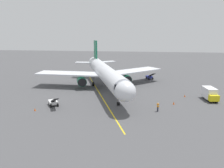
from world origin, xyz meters
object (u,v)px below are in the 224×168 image
ground_crew_marshaller (158,107)px  safety_cone_nose_left (185,96)px  belt_loader_portside (150,77)px  safety_cone_wing_port (174,103)px  airplane (105,73)px  safety_cone_nose_right (35,109)px  box_truck_near_nose (210,94)px  belt_loader_starboard_side (53,102)px

ground_crew_marshaller → safety_cone_nose_left: ground_crew_marshaller is taller
belt_loader_portside → safety_cone_nose_left: (-7.17, 17.85, -0.44)m
belt_loader_portside → safety_cone_wing_port: bearing=99.8°
belt_loader_portside → safety_cone_wing_port: (-4.04, 23.43, -0.44)m
airplane → safety_cone_wing_port: bearing=145.5°
belt_loader_portside → safety_cone_wing_port: belt_loader_portside is taller
belt_loader_portside → safety_cone_nose_right: (21.34, 30.66, -0.44)m
safety_cone_nose_left → box_truck_near_nose: bearing=160.2°
ground_crew_marshaller → safety_cone_nose_left: size_ratio=3.11×
ground_crew_marshaller → belt_loader_starboard_side: belt_loader_starboard_side is taller
box_truck_near_nose → belt_loader_starboard_side: bearing=14.3°
ground_crew_marshaller → safety_cone_nose_left: 11.96m
ground_crew_marshaller → belt_loader_portside: bearing=-88.7°
box_truck_near_nose → belt_loader_starboard_side: box_truck_near_nose is taller
box_truck_near_nose → safety_cone_wing_port: 8.78m
airplane → safety_cone_nose_left: 19.89m
box_truck_near_nose → airplane: bearing=-16.3°
belt_loader_starboard_side → belt_loader_portside: bearing=-124.9°
airplane → safety_cone_nose_left: size_ratio=70.57×
airplane → safety_cone_nose_right: size_ratio=70.57×
box_truck_near_nose → safety_cone_nose_right: bearing=18.5°
ground_crew_marshaller → belt_loader_starboard_side: (19.83, -0.39, -0.17)m
airplane → ground_crew_marshaller: bearing=129.0°
airplane → box_truck_near_nose: size_ratio=8.05×
safety_cone_wing_port → safety_cone_nose_right: bearing=15.9°
belt_loader_starboard_side → safety_cone_nose_left: bearing=-160.0°
airplane → safety_cone_nose_right: airplane is taller
belt_loader_portside → safety_cone_nose_left: 19.24m
safety_cone_nose_right → ground_crew_marshaller: bearing=-172.7°
belt_loader_starboard_side → safety_cone_wing_port: (-23.23, -4.03, -0.44)m
airplane → ground_crew_marshaller: (-12.30, 15.20, -3.12)m
ground_crew_marshaller → safety_cone_nose_left: bearing=-123.1°
safety_cone_nose_left → safety_cone_wing_port: bearing=60.7°
airplane → belt_loader_portside: (-11.66, -12.65, -3.29)m
safety_cone_nose_right → safety_cone_wing_port: same height
safety_cone_nose_left → safety_cone_wing_port: same height
belt_loader_portside → belt_loader_starboard_side: 33.51m
box_truck_near_nose → belt_loader_portside: size_ratio=1.03×
ground_crew_marshaller → box_truck_near_nose: size_ratio=0.35×
ground_crew_marshaller → belt_loader_portside: belt_loader_portside is taller
safety_cone_wing_port → safety_cone_nose_left: bearing=-119.3°
ground_crew_marshaller → safety_cone_nose_right: ground_crew_marshaller is taller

